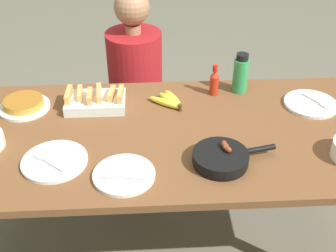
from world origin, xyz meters
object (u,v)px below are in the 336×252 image
at_px(banana_bunch, 170,101).
at_px(melon_tray, 96,101).
at_px(frittata_plate_center, 24,105).
at_px(skillet, 222,158).
at_px(empty_plate_far_right, 55,161).
at_px(empty_plate_near_front, 124,175).
at_px(water_bottle, 241,74).
at_px(empty_plate_far_left, 311,104).
at_px(hot_sauce_bottle, 214,82).
at_px(person_figure, 136,99).

xyz_separation_m(banana_bunch, melon_tray, (-0.36, -0.00, 0.01)).
distance_m(melon_tray, frittata_plate_center, 0.35).
xyz_separation_m(skillet, empty_plate_far_right, (-0.68, 0.04, -0.02)).
distance_m(frittata_plate_center, empty_plate_far_right, 0.47).
xyz_separation_m(empty_plate_near_front, water_bottle, (0.58, 0.63, 0.09)).
bearing_deg(frittata_plate_center, empty_plate_far_right, -63.11).
relative_size(skillet, empty_plate_near_front, 1.43).
xyz_separation_m(skillet, empty_plate_far_left, (0.51, 0.42, -0.02)).
bearing_deg(frittata_plate_center, empty_plate_far_left, -1.92).
bearing_deg(banana_bunch, skillet, -68.66).
xyz_separation_m(frittata_plate_center, hot_sauce_bottle, (0.94, 0.09, 0.05)).
bearing_deg(person_figure, empty_plate_near_front, -91.71).
height_order(banana_bunch, empty_plate_near_front, banana_bunch).
bearing_deg(empty_plate_far_left, melon_tray, 177.56).
height_order(empty_plate_near_front, empty_plate_far_right, same).
distance_m(melon_tray, empty_plate_far_right, 0.44).
height_order(empty_plate_far_right, water_bottle, water_bottle).
relative_size(empty_plate_near_front, water_bottle, 1.17).
distance_m(empty_plate_near_front, person_figure, 1.05).
xyz_separation_m(empty_plate_far_left, hot_sauce_bottle, (-0.46, 0.13, 0.06)).
distance_m(skillet, empty_plate_far_left, 0.66).
relative_size(frittata_plate_center, person_figure, 0.21).
distance_m(empty_plate_near_front, water_bottle, 0.86).
height_order(frittata_plate_center, empty_plate_near_front, frittata_plate_center).
bearing_deg(banana_bunch, water_bottle, 16.70).
xyz_separation_m(hot_sauce_bottle, person_figure, (-0.41, 0.41, -0.33)).
bearing_deg(empty_plate_near_front, person_figure, 88.29).
bearing_deg(water_bottle, banana_bunch, -163.30).
relative_size(empty_plate_near_front, hot_sauce_bottle, 1.49).
bearing_deg(skillet, empty_plate_near_front, 176.38).
relative_size(empty_plate_far_right, water_bottle, 1.28).
bearing_deg(hot_sauce_bottle, empty_plate_far_left, -16.17).
distance_m(empty_plate_far_left, empty_plate_far_right, 1.24).
bearing_deg(empty_plate_far_left, hot_sauce_bottle, 163.83).
bearing_deg(frittata_plate_center, banana_bunch, 0.15).
bearing_deg(empty_plate_far_left, person_figure, 148.01).
height_order(banana_bunch, water_bottle, water_bottle).
bearing_deg(melon_tray, hot_sauce_bottle, 8.57).
relative_size(frittata_plate_center, water_bottle, 1.17).
bearing_deg(person_figure, banana_bunch, -70.00).
xyz_separation_m(banana_bunch, empty_plate_far_right, (-0.50, -0.42, -0.01)).
bearing_deg(empty_plate_far_right, water_bottle, 31.81).
distance_m(melon_tray, empty_plate_far_left, 1.05).
height_order(empty_plate_far_left, empty_plate_far_right, same).
relative_size(banana_bunch, melon_tray, 0.64).
relative_size(skillet, water_bottle, 1.67).
distance_m(water_bottle, hot_sauce_bottle, 0.14).
bearing_deg(melon_tray, empty_plate_far_right, -107.51).
bearing_deg(hot_sauce_bottle, empty_plate_near_front, -125.85).
bearing_deg(frittata_plate_center, hot_sauce_bottle, 5.31).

